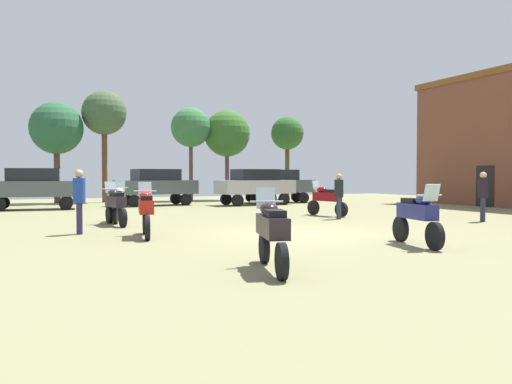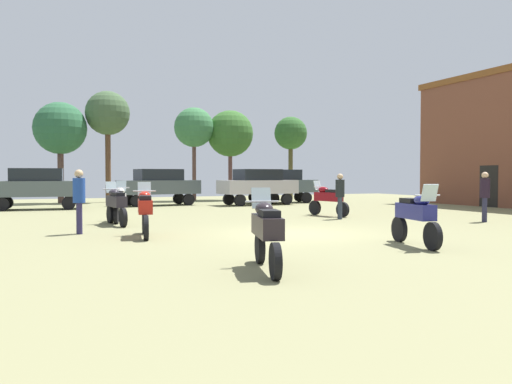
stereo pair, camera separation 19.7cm
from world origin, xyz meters
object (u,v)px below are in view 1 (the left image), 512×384
(person_1, at_px, (79,196))
(motorcycle_8, at_px, (115,204))
(car_4, at_px, (277,183))
(person_2, at_px, (483,193))
(tree_4, at_px, (287,134))
(motorcycle_4, at_px, (118,202))
(tree_6, at_px, (191,128))
(car_2, at_px, (156,184))
(tree_2, at_px, (227,134))
(motorcycle_5, at_px, (146,210))
(motorcycle_1, at_px, (272,230))
(tree_3, at_px, (56,129))
(motorcycle_9, at_px, (417,215))
(tree_1, at_px, (104,114))
(motorcycle_6, at_px, (326,199))
(car_5, at_px, (34,185))
(car_3, at_px, (255,184))
(person_3, at_px, (339,193))

(person_1, bearing_deg, motorcycle_8, -34.90)
(car_4, xyz_separation_m, person_2, (1.10, -14.55, -0.12))
(car_4, relative_size, tree_4, 0.79)
(motorcycle_4, distance_m, car_4, 14.36)
(car_4, xyz_separation_m, tree_6, (-4.04, 4.55, 3.58))
(person_2, bearing_deg, car_2, 65.74)
(car_2, height_order, tree_2, tree_2)
(motorcycle_4, bearing_deg, tree_2, 71.10)
(person_1, xyz_separation_m, tree_4, (15.30, 16.93, 3.45))
(motorcycle_5, bearing_deg, person_1, 147.53)
(motorcycle_1, distance_m, tree_3, 25.12)
(tree_2, bearing_deg, motorcycle_9, -99.53)
(tree_2, bearing_deg, car_4, -71.15)
(tree_1, bearing_deg, motorcycle_9, -80.04)
(person_1, xyz_separation_m, tree_6, (8.45, 17.39, 3.68))
(motorcycle_6, height_order, car_5, car_5)
(person_2, relative_size, tree_3, 0.30)
(car_3, distance_m, tree_1, 10.53)
(motorcycle_8, distance_m, car_2, 11.19)
(motorcycle_6, height_order, car_2, car_2)
(car_4, relative_size, tree_3, 0.76)
(person_1, bearing_deg, motorcycle_5, -136.30)
(motorcycle_4, xyz_separation_m, motorcycle_6, (8.24, -0.64, -0.01))
(motorcycle_1, bearing_deg, motorcycle_9, 32.83)
(person_1, height_order, person_3, person_1)
(person_2, bearing_deg, motorcycle_4, 102.02)
(car_2, relative_size, tree_3, 0.75)
(motorcycle_4, bearing_deg, car_3, 56.63)
(motorcycle_1, xyz_separation_m, car_4, (9.92, 20.08, 0.46))
(person_1, distance_m, tree_4, 23.08)
(person_2, bearing_deg, tree_3, 70.19)
(tree_1, relative_size, tree_2, 1.13)
(person_1, distance_m, tree_2, 20.78)
(motorcycle_1, relative_size, motorcycle_4, 0.99)
(motorcycle_8, bearing_deg, tree_4, 39.35)
(person_1, relative_size, tree_1, 0.27)
(car_3, relative_size, tree_1, 0.65)
(motorcycle_9, distance_m, car_4, 19.39)
(motorcycle_5, bearing_deg, motorcycle_4, 99.01)
(motorcycle_8, relative_size, tree_3, 0.37)
(tree_6, bearing_deg, person_1, -115.93)
(motorcycle_5, xyz_separation_m, motorcycle_6, (8.28, 4.26, -0.02))
(motorcycle_8, height_order, tree_4, tree_4)
(car_4, bearing_deg, motorcycle_5, 153.07)
(motorcycle_1, distance_m, car_2, 20.22)
(car_3, xyz_separation_m, person_1, (-10.33, -11.21, -0.09))
(car_5, distance_m, person_2, 19.97)
(car_2, height_order, tree_4, tree_4)
(tree_6, bearing_deg, car_5, -149.85)
(car_3, xyz_separation_m, tree_1, (-7.34, 6.26, 4.23))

